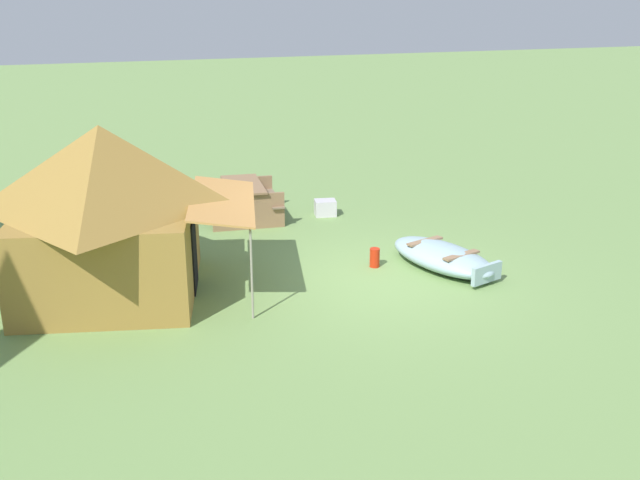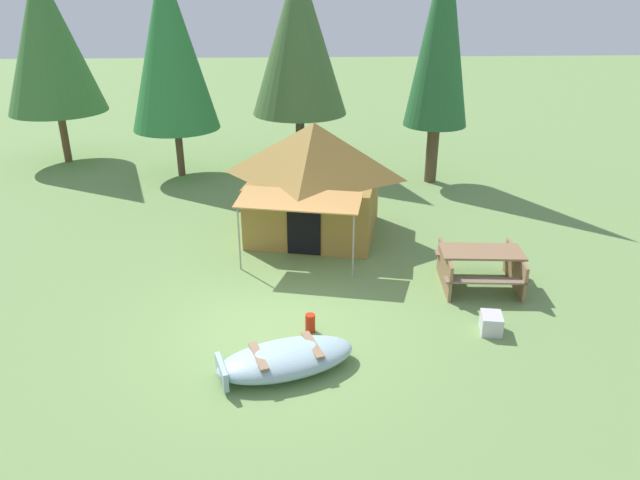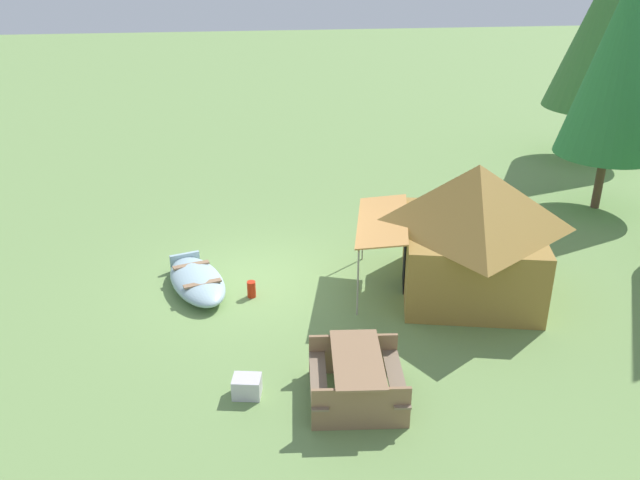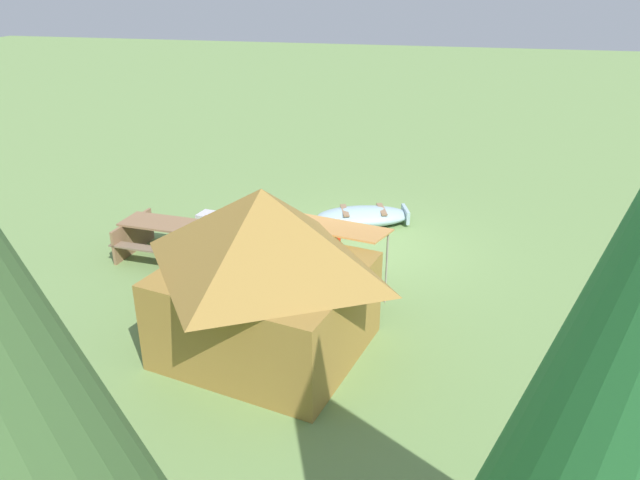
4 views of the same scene
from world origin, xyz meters
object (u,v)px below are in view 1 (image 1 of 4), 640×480
at_px(canvas_cabin_tent, 107,209).
at_px(fuel_can, 375,258).
at_px(beached_rowboat, 443,257).
at_px(cooler_box, 325,208).
at_px(picnic_table, 244,198).

bearing_deg(canvas_cabin_tent, fuel_can, -93.20).
bearing_deg(beached_rowboat, canvas_cabin_tent, 83.00).
relative_size(beached_rowboat, cooler_box, 5.45).
xyz_separation_m(picnic_table, cooler_box, (-0.29, -1.73, -0.31)).
height_order(canvas_cabin_tent, cooler_box, canvas_cabin_tent).
bearing_deg(cooler_box, beached_rowboat, -165.24).
distance_m(canvas_cabin_tent, fuel_can, 4.64).
relative_size(cooler_box, fuel_can, 1.31).
relative_size(picnic_table, fuel_can, 5.06).
bearing_deg(picnic_table, beached_rowboat, -145.61).
relative_size(canvas_cabin_tent, cooler_box, 9.49).
bearing_deg(fuel_can, beached_rowboat, -111.34).
relative_size(beached_rowboat, picnic_table, 1.41).
bearing_deg(fuel_can, canvas_cabin_tent, 86.80).
bearing_deg(canvas_cabin_tent, picnic_table, -41.64).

